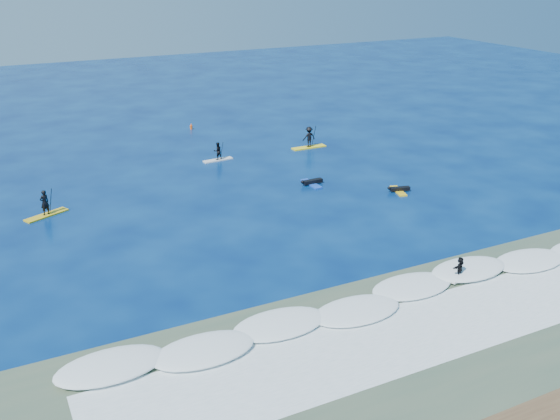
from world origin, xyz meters
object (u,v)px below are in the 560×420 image
sup_paddler_center (218,153)px  prone_paddler_near (399,190)px  marker_buoy (191,127)px  sup_paddler_right (309,138)px  sup_paddler_left (45,207)px  prone_paddler_far (312,182)px  wave_surfer (460,268)px

sup_paddler_center → prone_paddler_near: 16.40m
prone_paddler_near → marker_buoy: size_ratio=3.64×
prone_paddler_near → sup_paddler_right: bearing=17.3°
sup_paddler_left → sup_paddler_right: 24.98m
sup_paddler_right → prone_paddler_far: (-4.71, -8.98, -0.74)m
wave_surfer → sup_paddler_right: bearing=58.0°
prone_paddler_near → marker_buoy: 25.89m
prone_paddler_near → marker_buoy: bearing=33.6°
sup_paddler_left → sup_paddler_right: bearing=-10.5°
sup_paddler_right → prone_paddler_near: 13.34m
sup_paddler_left → prone_paddler_near: sup_paddler_left is taller
sup_paddler_left → marker_buoy: 24.24m
prone_paddler_far → sup_paddler_center: bearing=23.6°
sup_paddler_center → marker_buoy: sup_paddler_center is taller
sup_paddler_left → wave_surfer: 27.45m
marker_buoy → prone_paddler_near: bearing=-71.9°
sup_paddler_center → marker_buoy: 11.30m
sup_paddler_center → sup_paddler_right: size_ratio=0.82×
sup_paddler_center → sup_paddler_right: bearing=-5.8°
sup_paddler_center → wave_surfer: (3.93, -26.30, 0.02)m
sup_paddler_center → prone_paddler_far: sup_paddler_center is taller
prone_paddler_near → marker_buoy: marker_buoy is taller
marker_buoy → wave_surfer: bearing=-86.1°
prone_paddler_near → sup_paddler_left: bearing=89.8°
sup_paddler_left → wave_surfer: (19.05, -19.77, 0.05)m
prone_paddler_far → wave_surfer: (-0.37, -17.23, 0.55)m
prone_paddler_near → prone_paddler_far: (-5.13, 4.34, 0.01)m
sup_paddler_right → marker_buoy: 13.64m
prone_paddler_far → wave_surfer: bearing=177.0°
prone_paddler_near → marker_buoy: (-8.03, 24.62, 0.12)m
sup_paddler_left → prone_paddler_far: (19.42, -2.54, -0.50)m
prone_paddler_near → prone_paddler_far: 6.72m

